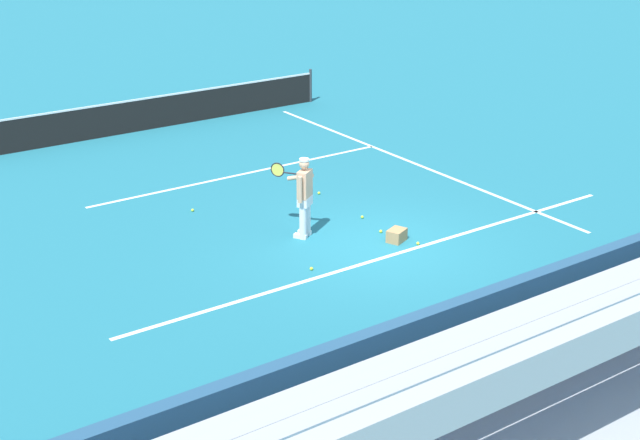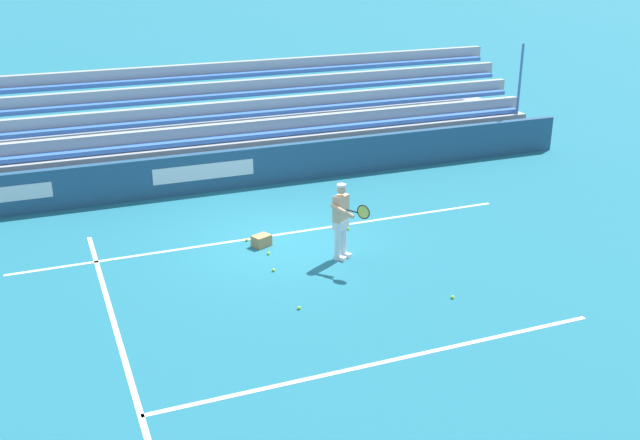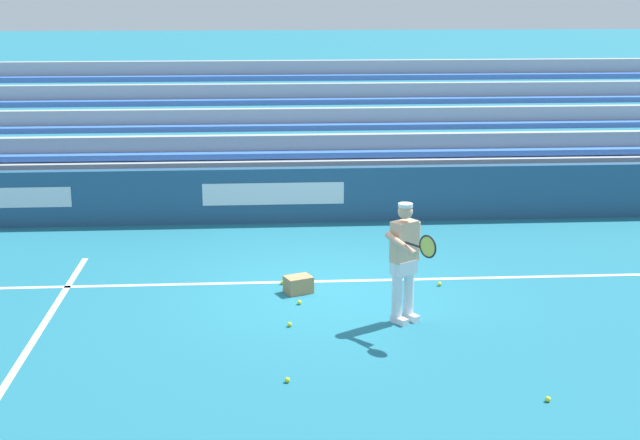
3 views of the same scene
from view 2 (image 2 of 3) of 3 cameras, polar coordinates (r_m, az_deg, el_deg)
The scene contains 14 objects.
ground_plane at distance 17.38m, azimuth -2.97°, elevation -1.75°, with size 160.00×160.00×0.00m, color #1E6B7F.
court_baseline_white at distance 17.82m, azimuth -3.49°, elevation -1.16°, with size 12.00×0.10×0.01m, color white.
court_sideline_white at distance 13.10m, azimuth -14.55°, elevation -10.67°, with size 0.10×12.00×0.01m, color white.
court_service_line_white at distance 12.86m, azimuth 5.17°, elevation -10.66°, with size 8.22×0.10×0.01m, color white.
back_wall_sponsor_board at distance 21.04m, azimuth -6.83°, elevation 3.86°, with size 21.62×0.25×1.10m.
bleacher_stand at distance 23.06m, azimuth -8.30°, elevation 5.88°, with size 20.53×3.20×3.40m.
tennis_player at distance 16.23m, azimuth 1.66°, elevation -0.03°, with size 0.58×1.06×1.71m.
ball_box_cardboard at distance 17.20m, azimuth -4.49°, elevation -1.58°, with size 0.40×0.30×0.26m, color #A87F51.
tennis_ball_far_left at distance 16.76m, azimuth -3.95°, elevation -2.55°, with size 0.07×0.07×0.07m, color #CCE533.
tennis_ball_midcourt at distance 14.40m, azimuth -1.61°, elevation -6.70°, with size 0.07×0.07×0.07m, color #CCE533.
tennis_ball_on_baseline at distance 15.02m, azimuth 10.06°, elevation -5.81°, with size 0.07×0.07×0.07m, color #CCE533.
tennis_ball_by_box at distance 15.95m, azimuth -3.56°, elevation -3.83°, with size 0.07×0.07×0.07m, color #CCE533.
tennis_ball_near_player at distance 17.52m, azimuth -5.61°, elevation -1.52°, with size 0.07×0.07×0.07m, color #CCE533.
tennis_ball_stray_back at distance 18.10m, azimuth 2.15°, elevation -0.66°, with size 0.07×0.07×0.07m, color #CCE533.
Camera 2 is at (5.09, 15.17, 6.77)m, focal length 42.00 mm.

